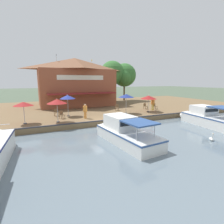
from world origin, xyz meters
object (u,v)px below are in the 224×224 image
waterfront_restaurant (75,81)px  patio_umbrella_near_quay_edge (149,97)px  cafe_chair_under_first_umbrella (62,114)px  cafe_chair_facing_river (56,112)px  patio_umbrella_back_row (68,97)px  patio_umbrella_by_entrance (23,104)px  motorboat_far_downstream (122,132)px  patio_umbrella_far_corner (126,96)px  tree_behind_restaurant (112,73)px  person_near_entrance (85,109)px  tree_upstream_bank (124,76)px  cafe_chair_far_corner_seat (155,106)px  swan (211,139)px  person_mid_patio (153,103)px  cafe_chair_back_row_seat (145,106)px  cafe_chair_beside_entrance (117,107)px  patio_umbrella_mid_patio_right (57,101)px  motorboat_second_along (205,118)px

waterfront_restaurant → patio_umbrella_near_quay_edge: waterfront_restaurant is taller
cafe_chair_under_first_umbrella → cafe_chair_facing_river: 1.81m
patio_umbrella_back_row → cafe_chair_facing_river: size_ratio=3.00×
patio_umbrella_by_entrance → motorboat_far_downstream: bearing=46.0°
patio_umbrella_far_corner → tree_behind_restaurant: 14.05m
patio_umbrella_back_row → motorboat_far_downstream: patio_umbrella_back_row is taller
person_near_entrance → tree_upstream_bank: (-14.24, 12.51, 4.19)m
patio_umbrella_near_quay_edge → waterfront_restaurant: bearing=-146.5°
patio_umbrella_back_row → patio_umbrella_by_entrance: bearing=-65.9°
waterfront_restaurant → patio_umbrella_back_row: waterfront_restaurant is taller
cafe_chair_far_corner_seat → swan: bearing=-17.7°
waterfront_restaurant → cafe_chair_far_corner_seat: waterfront_restaurant is taller
patio_umbrella_far_corner → patio_umbrella_by_entrance: bearing=-86.2°
patio_umbrella_near_quay_edge → person_mid_patio: bearing=117.5°
patio_umbrella_by_entrance → cafe_chair_facing_river: (-2.71, 3.27, -1.49)m
cafe_chair_back_row_seat → person_mid_patio: (1.49, 0.23, 0.63)m
cafe_chair_far_corner_seat → cafe_chair_facing_river: (-0.56, -14.08, 0.00)m
patio_umbrella_near_quay_edge → motorboat_far_downstream: bearing=-46.4°
cafe_chair_under_first_umbrella → tree_upstream_bank: tree_upstream_bank is taller
swan → cafe_chair_beside_entrance: bearing=-171.9°
patio_umbrella_by_entrance → cafe_chair_under_first_umbrella: size_ratio=2.59×
tree_upstream_bank → patio_umbrella_mid_patio_right: bearing=-46.3°
cafe_chair_back_row_seat → cafe_chair_far_corner_seat: size_ratio=1.00×
person_near_entrance → patio_umbrella_back_row: bearing=-144.8°
patio_umbrella_by_entrance → tree_behind_restaurant: (-13.84, 15.62, 3.64)m
tree_upstream_bank → tree_behind_restaurant: tree_behind_restaurant is taller
cafe_chair_back_row_seat → tree_upstream_bank: tree_upstream_bank is taller
patio_umbrella_by_entrance → cafe_chair_far_corner_seat: bearing=97.0°
person_near_entrance → tree_behind_restaurant: (-13.90, 9.56, 4.58)m
cafe_chair_beside_entrance → motorboat_second_along: motorboat_second_along is taller
motorboat_second_along → tree_behind_restaurant: 20.62m
tree_behind_restaurant → cafe_chair_facing_river: bearing=-48.0°
patio_umbrella_mid_patio_right → cafe_chair_beside_entrance: size_ratio=2.82×
cafe_chair_back_row_seat → cafe_chair_facing_river: (0.10, -12.81, 0.00)m
cafe_chair_far_corner_seat → cafe_chair_facing_river: same height
person_mid_patio → motorboat_second_along: (7.26, 1.51, -0.90)m
waterfront_restaurant → person_mid_patio: waterfront_restaurant is taller
patio_umbrella_by_entrance → cafe_chair_far_corner_seat: (-2.14, 17.35, -1.49)m
patio_umbrella_back_row → motorboat_far_downstream: size_ratio=0.35×
patio_umbrella_back_row → patio_umbrella_by_entrance: (2.04, -4.57, -0.32)m
swan → cafe_chair_under_first_umbrella: bearing=-137.7°
patio_umbrella_by_entrance → motorboat_second_along: bearing=71.6°
cafe_chair_facing_river → motorboat_second_along: size_ratio=0.11×
motorboat_far_downstream → patio_umbrella_far_corner: bearing=149.2°
cafe_chair_beside_entrance → patio_umbrella_near_quay_edge: bearing=51.7°
waterfront_restaurant → cafe_chair_under_first_umbrella: 12.06m
cafe_chair_beside_entrance → patio_umbrella_mid_patio_right: bearing=-64.8°
person_near_entrance → tree_upstream_bank: 19.41m
swan → cafe_chair_facing_river: bearing=-140.8°
cafe_chair_beside_entrance → person_near_entrance: size_ratio=0.52×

